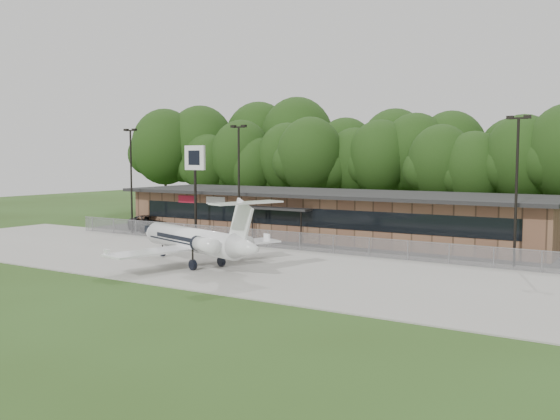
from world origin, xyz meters
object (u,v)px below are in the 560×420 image
Objects in this scene: business_jet at (197,241)px; pole_sign at (195,167)px; terminal at (330,214)px; suv at (149,224)px.

business_jet is 1.69× the size of pole_sign.
terminal is 18.49m from suv.
suv is 0.68× the size of pole_sign.
terminal is 18.73m from business_jet.
pole_sign reaches higher than terminal.
business_jet is 2.48× the size of suv.
suv is at bearing 168.58° from pole_sign.
pole_sign reaches higher than business_jet.
pole_sign is at bearing 148.75° from business_jet.
pole_sign is (7.40, -1.51, 5.72)m from suv.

